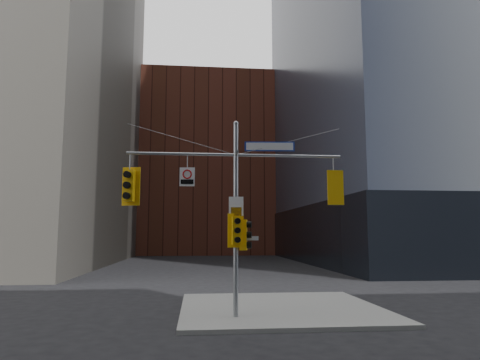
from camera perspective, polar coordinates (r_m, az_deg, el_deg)
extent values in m
plane|color=black|center=(14.04, 0.19, -19.86)|extent=(160.00, 160.00, 0.00)
cube|color=gray|center=(18.20, 5.40, -16.66)|extent=(8.00, 8.00, 0.15)
cube|color=black|center=(54.28, 27.32, -6.48)|extent=(36.40, 36.40, 6.00)
cube|color=brown|center=(72.47, -4.49, 1.49)|extent=(26.00, 20.00, 28.00)
cylinder|color=#919499|center=(15.70, -0.56, -5.29)|extent=(0.18, 0.18, 7.20)
sphere|color=#919499|center=(16.22, -0.55, 7.53)|extent=(0.20, 0.20, 0.20)
cylinder|color=#919499|center=(15.91, -7.76, 3.46)|extent=(4.00, 0.11, 0.11)
cylinder|color=#919499|center=(16.26, 6.50, 3.21)|extent=(4.00, 0.11, 0.11)
cylinder|color=#919499|center=(15.62, -0.44, 3.59)|extent=(0.10, 0.70, 0.10)
cylinder|color=#919499|center=(16.02, -7.72, 5.39)|extent=(4.00, 0.02, 1.12)
cylinder|color=#919499|center=(16.36, 6.47, 5.10)|extent=(4.00, 0.02, 1.12)
cube|color=#FFB90D|center=(15.92, -14.57, -0.75)|extent=(0.42, 0.34, 1.14)
cube|color=#FFB90D|center=(16.10, -14.31, -0.83)|extent=(0.67, 0.19, 1.41)
cylinder|color=black|center=(15.76, -14.81, 0.71)|extent=(0.27, 0.22, 0.24)
cylinder|color=black|center=(15.84, -14.70, 0.67)|extent=(0.21, 0.07, 0.21)
cylinder|color=black|center=(15.72, -14.86, -0.66)|extent=(0.27, 0.22, 0.24)
cylinder|color=black|center=(15.80, -14.74, -0.70)|extent=(0.21, 0.07, 0.21)
cylinder|color=black|center=(15.68, -14.90, -2.04)|extent=(0.27, 0.22, 0.24)
cylinder|color=black|center=(15.76, -14.78, -2.07)|extent=(0.21, 0.07, 0.21)
cube|color=#FFB90D|center=(16.53, 12.41, -1.05)|extent=(0.35, 0.25, 1.06)
cube|color=#FFB90D|center=(16.36, 12.62, -0.98)|extent=(0.62, 0.05, 1.31)
cylinder|color=black|center=(16.76, 12.15, 0.08)|extent=(0.22, 0.17, 0.22)
cylinder|color=black|center=(16.69, 12.24, 0.11)|extent=(0.19, 0.02, 0.19)
cylinder|color=black|center=(16.72, 12.18, -1.12)|extent=(0.22, 0.17, 0.22)
cylinder|color=black|center=(16.65, 12.27, -1.09)|extent=(0.19, 0.02, 0.19)
cylinder|color=black|center=(16.69, 12.21, -2.32)|extent=(0.22, 0.17, 0.22)
cylinder|color=black|center=(16.61, 12.30, -2.30)|extent=(0.19, 0.02, 0.19)
cube|color=#FFB90D|center=(15.72, 0.46, -7.32)|extent=(0.33, 0.41, 1.11)
cylinder|color=black|center=(15.70, 1.23, -5.97)|extent=(0.22, 0.26, 0.23)
cylinder|color=black|center=(15.71, 0.92, -5.97)|extent=(0.06, 0.20, 0.20)
cylinder|color=black|center=(15.69, 1.24, -7.32)|extent=(0.22, 0.26, 0.23)
cylinder|color=black|center=(15.70, 0.93, -7.32)|extent=(0.06, 0.20, 0.20)
cylinder|color=black|center=(15.70, 1.24, -8.68)|extent=(0.22, 0.26, 0.23)
cylinder|color=black|center=(15.71, 0.93, -8.68)|extent=(0.06, 0.20, 0.20)
cube|color=#FFB90D|center=(15.41, -0.47, -6.74)|extent=(0.34, 0.26, 0.99)
cube|color=#FFB90D|center=(15.58, -0.59, -6.75)|extent=(0.59, 0.10, 1.23)
cylinder|color=black|center=(15.23, -0.33, -5.49)|extent=(0.22, 0.17, 0.21)
cylinder|color=black|center=(15.31, -0.39, -5.50)|extent=(0.18, 0.04, 0.18)
cylinder|color=black|center=(15.23, -0.33, -6.74)|extent=(0.22, 0.17, 0.21)
cylinder|color=black|center=(15.30, -0.39, -6.74)|extent=(0.18, 0.04, 0.18)
cylinder|color=black|center=(15.23, -0.33, -7.98)|extent=(0.22, 0.17, 0.21)
cylinder|color=#0CE559|center=(15.30, -0.39, -7.98)|extent=(0.18, 0.04, 0.18)
cube|color=#102A96|center=(16.19, 3.96, 4.49)|extent=(1.88, 0.20, 0.37)
cube|color=silver|center=(16.16, 3.97, 4.50)|extent=(1.77, 0.16, 0.28)
cube|color=silver|center=(15.75, -7.06, 0.42)|extent=(0.56, 0.06, 0.70)
torus|color=#B20A0A|center=(15.74, -7.06, 0.77)|extent=(0.35, 0.07, 0.34)
cube|color=black|center=(15.71, -7.07, -0.24)|extent=(0.46, 0.04, 0.17)
cube|color=silver|center=(15.60, -0.52, -3.52)|extent=(0.53, 0.08, 0.70)
cube|color=#D88C00|center=(15.57, -0.51, -4.23)|extent=(0.39, 0.05, 0.31)
cube|color=silver|center=(15.74, 1.08, -7.78)|extent=(0.77, 0.04, 0.15)
cube|color=#145926|center=(16.14, -0.71, -7.94)|extent=(0.05, 0.76, 0.15)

